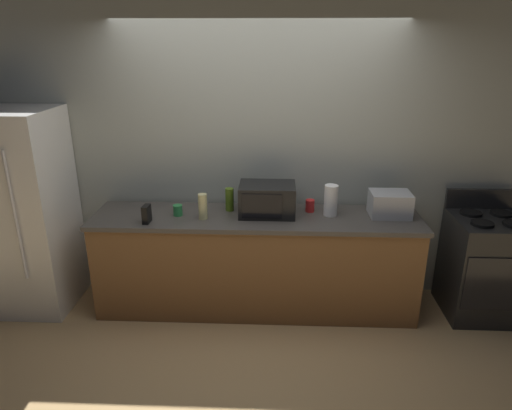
{
  "coord_description": "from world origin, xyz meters",
  "views": [
    {
      "loc": [
        0.16,
        -3.29,
        2.36
      ],
      "look_at": [
        0.0,
        0.4,
        1.0
      ],
      "focal_mm": 32.25,
      "sensor_mm": 36.0,
      "label": 1
    }
  ],
  "objects_px": {
    "refrigerator": "(24,212)",
    "bottle_olive_oil": "(230,199)",
    "stove_range": "(483,266)",
    "toaster_oven": "(390,204)",
    "mug_red": "(310,206)",
    "paper_towel_roll": "(331,200)",
    "microwave": "(267,199)",
    "cordless_phone": "(147,214)",
    "bottle_vinegar": "(203,207)",
    "mug_green": "(178,210)"
  },
  "relations": [
    {
      "from": "microwave",
      "to": "cordless_phone",
      "type": "height_order",
      "value": "microwave"
    },
    {
      "from": "toaster_oven",
      "to": "mug_green",
      "type": "distance_m",
      "value": 1.83
    },
    {
      "from": "refrigerator",
      "to": "bottle_vinegar",
      "type": "xyz_separation_m",
      "value": [
        1.6,
        -0.08,
        0.11
      ]
    },
    {
      "from": "toaster_oven",
      "to": "microwave",
      "type": "bearing_deg",
      "value": -179.34
    },
    {
      "from": "toaster_oven",
      "to": "paper_towel_roll",
      "type": "relative_size",
      "value": 1.26
    },
    {
      "from": "toaster_oven",
      "to": "cordless_phone",
      "type": "distance_m",
      "value": 2.06
    },
    {
      "from": "microwave",
      "to": "mug_red",
      "type": "relative_size",
      "value": 4.44
    },
    {
      "from": "microwave",
      "to": "stove_range",
      "type": "bearing_deg",
      "value": -1.44
    },
    {
      "from": "bottle_olive_oil",
      "to": "mug_red",
      "type": "relative_size",
      "value": 1.89
    },
    {
      "from": "bottle_vinegar",
      "to": "mug_green",
      "type": "bearing_deg",
      "value": 163.82
    },
    {
      "from": "stove_range",
      "to": "cordless_phone",
      "type": "height_order",
      "value": "stove_range"
    },
    {
      "from": "paper_towel_roll",
      "to": "mug_red",
      "type": "height_order",
      "value": "paper_towel_roll"
    },
    {
      "from": "microwave",
      "to": "toaster_oven",
      "type": "relative_size",
      "value": 1.41
    },
    {
      "from": "refrigerator",
      "to": "toaster_oven",
      "type": "height_order",
      "value": "refrigerator"
    },
    {
      "from": "stove_range",
      "to": "bottle_vinegar",
      "type": "distance_m",
      "value": 2.51
    },
    {
      "from": "stove_range",
      "to": "mug_red",
      "type": "distance_m",
      "value": 1.61
    },
    {
      "from": "cordless_phone",
      "to": "mug_green",
      "type": "bearing_deg",
      "value": 41.46
    },
    {
      "from": "toaster_oven",
      "to": "paper_towel_roll",
      "type": "xyz_separation_m",
      "value": [
        -0.51,
        -0.01,
        0.03
      ]
    },
    {
      "from": "toaster_oven",
      "to": "bottle_olive_oil",
      "type": "relative_size",
      "value": 1.66
    },
    {
      "from": "mug_red",
      "to": "cordless_phone",
      "type": "bearing_deg",
      "value": -166.96
    },
    {
      "from": "cordless_phone",
      "to": "bottle_olive_oil",
      "type": "distance_m",
      "value": 0.73
    },
    {
      "from": "bottle_vinegar",
      "to": "mug_red",
      "type": "relative_size",
      "value": 2.03
    },
    {
      "from": "stove_range",
      "to": "bottle_vinegar",
      "type": "xyz_separation_m",
      "value": [
        -2.45,
        -0.08,
        0.55
      ]
    },
    {
      "from": "refrigerator",
      "to": "toaster_oven",
      "type": "relative_size",
      "value": 5.29
    },
    {
      "from": "refrigerator",
      "to": "paper_towel_roll",
      "type": "xyz_separation_m",
      "value": [
        2.69,
        0.05,
        0.13
      ]
    },
    {
      "from": "toaster_oven",
      "to": "paper_towel_roll",
      "type": "bearing_deg",
      "value": -178.87
    },
    {
      "from": "toaster_oven",
      "to": "mug_green",
      "type": "relative_size",
      "value": 3.61
    },
    {
      "from": "toaster_oven",
      "to": "mug_green",
      "type": "xyz_separation_m",
      "value": [
        -1.82,
        -0.08,
        -0.06
      ]
    },
    {
      "from": "refrigerator",
      "to": "microwave",
      "type": "xyz_separation_m",
      "value": [
        2.14,
        0.05,
        0.13
      ]
    },
    {
      "from": "paper_towel_roll",
      "to": "toaster_oven",
      "type": "bearing_deg",
      "value": 1.13
    },
    {
      "from": "cordless_phone",
      "to": "bottle_vinegar",
      "type": "relative_size",
      "value": 0.68
    },
    {
      "from": "mug_green",
      "to": "mug_red",
      "type": "relative_size",
      "value": 0.87
    },
    {
      "from": "refrigerator",
      "to": "bottle_olive_oil",
      "type": "relative_size",
      "value": 8.8
    },
    {
      "from": "paper_towel_roll",
      "to": "mug_green",
      "type": "distance_m",
      "value": 1.32
    },
    {
      "from": "bottle_vinegar",
      "to": "microwave",
      "type": "bearing_deg",
      "value": 13.69
    },
    {
      "from": "microwave",
      "to": "bottle_olive_oil",
      "type": "relative_size",
      "value": 2.35
    },
    {
      "from": "cordless_phone",
      "to": "bottle_olive_oil",
      "type": "relative_size",
      "value": 0.73
    },
    {
      "from": "microwave",
      "to": "cordless_phone",
      "type": "xyz_separation_m",
      "value": [
        -0.99,
        -0.24,
        -0.06
      ]
    },
    {
      "from": "microwave",
      "to": "bottle_vinegar",
      "type": "height_order",
      "value": "microwave"
    },
    {
      "from": "bottle_olive_oil",
      "to": "refrigerator",
      "type": "bearing_deg",
      "value": -176.02
    },
    {
      "from": "refrigerator",
      "to": "stove_range",
      "type": "distance_m",
      "value": 4.07
    },
    {
      "from": "toaster_oven",
      "to": "bottle_vinegar",
      "type": "height_order",
      "value": "bottle_vinegar"
    },
    {
      "from": "microwave",
      "to": "bottle_vinegar",
      "type": "xyz_separation_m",
      "value": [
        -0.54,
        -0.13,
        -0.03
      ]
    },
    {
      "from": "bottle_vinegar",
      "to": "bottle_olive_oil",
      "type": "xyz_separation_m",
      "value": [
        0.21,
        0.21,
        -0.01
      ]
    },
    {
      "from": "refrigerator",
      "to": "stove_range",
      "type": "relative_size",
      "value": 1.67
    },
    {
      "from": "toaster_oven",
      "to": "cordless_phone",
      "type": "height_order",
      "value": "toaster_oven"
    },
    {
      "from": "bottle_vinegar",
      "to": "mug_green",
      "type": "relative_size",
      "value": 2.33
    },
    {
      "from": "toaster_oven",
      "to": "cordless_phone",
      "type": "relative_size",
      "value": 2.27
    },
    {
      "from": "mug_red",
      "to": "microwave",
      "type": "bearing_deg",
      "value": -167.91
    },
    {
      "from": "refrigerator",
      "to": "toaster_oven",
      "type": "bearing_deg",
      "value": 1.08
    }
  ]
}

